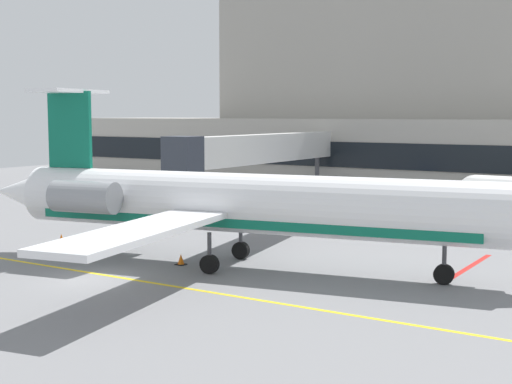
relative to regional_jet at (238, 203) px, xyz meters
The scene contains 9 objects.
ground 7.96m from the regional_jet, 126.00° to the right, with size 120.00×120.00×0.11m.
terminal_building 42.54m from the regional_jet, 101.73° to the left, with size 77.00×13.59×20.95m.
jet_bridge_west 25.17m from the regional_jet, 120.32° to the left, with size 2.40×23.30×5.92m.
regional_jet is the anchor object (origin of this frame).
baggage_tug 24.28m from the regional_jet, 104.46° to the left, with size 1.95×3.02×2.20m.
fuel_tank 26.96m from the regional_jet, 75.47° to the left, with size 7.63×2.79×2.90m.
safety_cone_alpha 4.12m from the regional_jet, 157.58° to the right, with size 0.47×0.47×0.55m.
safety_cone_charlie 12.70m from the regional_jet, behind, with size 0.47×0.47×0.55m.
safety_cone_delta 13.18m from the regional_jet, 162.24° to the left, with size 0.47×0.47×0.55m.
Camera 1 is at (23.87, -23.32, 7.52)m, focal length 50.90 mm.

